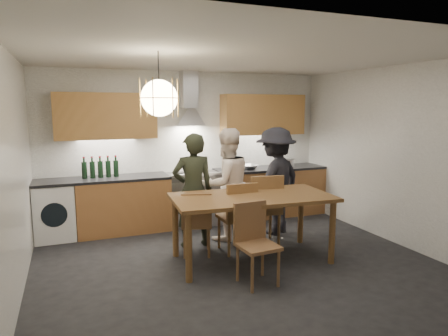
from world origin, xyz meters
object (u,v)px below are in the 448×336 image
object	(u,v)px
chair_front	(254,237)
wine_bottles	(100,167)
mixing_bowl	(249,167)
chair_back_left	(196,220)
stock_pot	(289,163)
person_right	(276,181)
dining_table	(252,203)
person_mid	(226,184)
person_left	(193,190)

from	to	relation	value
chair_front	wine_bottles	bearing A→B (deg)	115.69
mixing_bowl	chair_front	bearing A→B (deg)	-113.48
chair_back_left	stock_pot	bearing A→B (deg)	-130.15
chair_front	stock_pot	bearing A→B (deg)	47.53
person_right	dining_table	bearing A→B (deg)	22.34
person_mid	mixing_bowl	distance (m)	1.20
person_mid	person_right	size ratio (longest dim) A/B	1.00
person_left	person_mid	xyz separation A→B (m)	(0.56, 0.12, 0.02)
mixing_bowl	person_mid	bearing A→B (deg)	-131.07
chair_back_left	person_right	bearing A→B (deg)	-143.73
person_right	wine_bottles	xyz separation A→B (m)	(-2.57, 1.01, 0.22)
chair_front	stock_pot	xyz separation A→B (m)	(1.91, 2.47, 0.44)
stock_pot	wine_bottles	bearing A→B (deg)	179.36
chair_back_left	person_mid	size ratio (longest dim) A/B	0.52
chair_front	person_right	world-z (taller)	person_right
chair_back_left	chair_front	bearing A→B (deg)	127.96
stock_pot	wine_bottles	xyz separation A→B (m)	(-3.39, 0.04, 0.10)
person_left	person_right	xyz separation A→B (m)	(1.39, 0.10, 0.02)
mixing_bowl	person_left	bearing A→B (deg)	-142.82
mixing_bowl	wine_bottles	bearing A→B (deg)	178.26
mixing_bowl	stock_pot	size ratio (longest dim) A/B	1.70
dining_table	person_right	bearing A→B (deg)	51.44
dining_table	person_mid	bearing A→B (deg)	93.60
person_mid	wine_bottles	bearing A→B (deg)	-39.33
person_left	person_right	world-z (taller)	person_right
person_mid	person_left	bearing A→B (deg)	2.13
person_left	chair_front	bearing A→B (deg)	106.14
person_mid	stock_pot	size ratio (longest dim) A/B	8.81
chair_front	mixing_bowl	size ratio (longest dim) A/B	2.84
person_mid	dining_table	bearing A→B (deg)	79.46
chair_back_left	person_right	size ratio (longest dim) A/B	0.52
chair_back_left	person_mid	world-z (taller)	person_mid
chair_back_left	mixing_bowl	xyz separation A→B (m)	(1.44, 1.45, 0.43)
chair_back_left	person_left	world-z (taller)	person_left
dining_table	wine_bottles	distance (m)	2.60
chair_front	person_left	distance (m)	1.47
chair_back_left	chair_front	distance (m)	1.06
person_left	stock_pot	size ratio (longest dim) A/B	8.57
dining_table	wine_bottles	size ratio (longest dim) A/B	3.82
dining_table	mixing_bowl	xyz separation A→B (m)	(0.80, 1.83, 0.17)
dining_table	chair_front	bearing A→B (deg)	-109.02
dining_table	person_left	size ratio (longest dim) A/B	1.30
chair_back_left	person_mid	xyz separation A→B (m)	(0.65, 0.54, 0.34)
person_mid	mixing_bowl	size ratio (longest dim) A/B	5.19
dining_table	stock_pot	bearing A→B (deg)	52.73
person_right	mixing_bowl	size ratio (longest dim) A/B	5.19
person_right	wine_bottles	distance (m)	2.77
dining_table	chair_back_left	size ratio (longest dim) A/B	2.40
dining_table	person_left	bearing A→B (deg)	128.64
chair_back_left	person_mid	distance (m)	0.91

